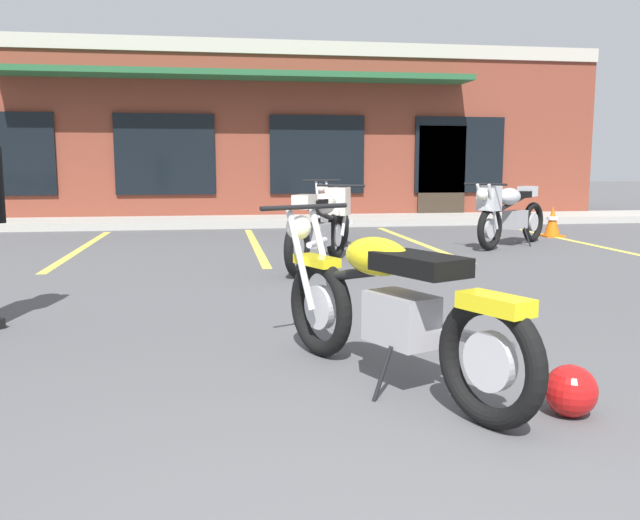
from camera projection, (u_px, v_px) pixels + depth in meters
ground_plane at (290, 313)px, 5.60m from camera, size 80.00×80.00×0.00m
sidewalk_kerb at (245, 221)px, 13.81m from camera, size 22.00×1.80×0.14m
brick_storefront_building at (238, 137)px, 17.04m from camera, size 16.32×6.50×3.87m
painted_stall_lines at (256, 245)px, 10.30m from camera, size 10.43×4.80×0.01m
motorcycle_foreground_classic at (389, 304)px, 3.72m from camera, size 1.16×1.97×0.98m
motorcycle_red_sportbike at (509, 212)px, 10.03m from camera, size 1.76×1.53×0.98m
motorcycle_black_cruiser at (332, 212)px, 10.87m from camera, size 0.66×2.11×0.98m
motorcycle_blue_standard at (322, 223)px, 8.10m from camera, size 1.25×1.93×0.98m
helmet_on_pavement at (570, 391)px, 3.28m from camera, size 0.26×0.26×0.26m
traffic_cone at (552, 222)px, 11.49m from camera, size 0.34×0.34×0.53m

